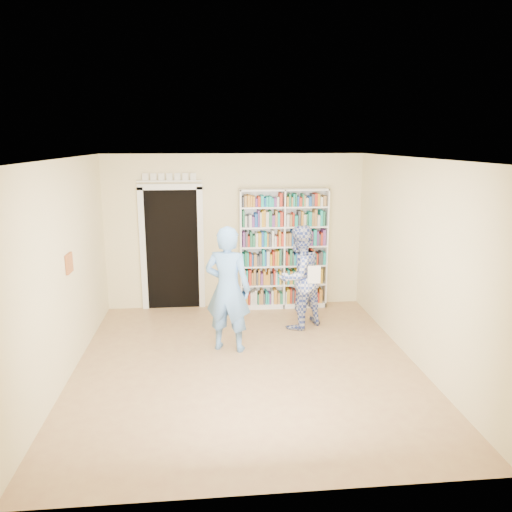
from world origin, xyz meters
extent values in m
plane|color=#9E6E4C|center=(0.00, 0.00, 0.00)|extent=(5.00, 5.00, 0.00)
plane|color=white|center=(0.00, 0.00, 2.70)|extent=(5.00, 5.00, 0.00)
plane|color=beige|center=(0.00, 2.50, 1.35)|extent=(4.50, 0.00, 4.50)
plane|color=beige|center=(-2.25, 0.00, 1.35)|extent=(0.00, 5.00, 5.00)
plane|color=beige|center=(2.25, 0.00, 1.35)|extent=(0.00, 5.00, 5.00)
cube|color=white|center=(0.84, 2.34, 1.05)|extent=(1.53, 0.29, 2.11)
cube|color=white|center=(0.84, 2.34, 1.05)|extent=(0.02, 0.29, 2.11)
cube|color=black|center=(-1.10, 2.48, 1.05)|extent=(0.90, 0.03, 2.10)
cube|color=white|center=(-1.60, 2.47, 1.05)|extent=(0.10, 0.06, 2.20)
cube|color=white|center=(-0.60, 2.47, 1.05)|extent=(0.10, 0.06, 2.20)
cube|color=white|center=(-1.10, 2.47, 2.15)|extent=(1.10, 0.06, 0.10)
cube|color=white|center=(-1.10, 2.46, 2.25)|extent=(1.10, 0.08, 0.02)
cube|color=brown|center=(-2.23, 0.20, 1.40)|extent=(0.03, 0.25, 0.25)
imported|color=#5E90D2|center=(-0.21, 0.55, 0.89)|extent=(0.76, 0.62, 1.79)
imported|color=#32459A|center=(0.94, 1.32, 0.82)|extent=(1.01, 0.96, 1.64)
cube|color=white|center=(1.11, 1.05, 0.93)|extent=(0.20, 0.02, 0.28)
camera|label=1|loc=(-0.48, -6.12, 2.91)|focal=35.00mm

